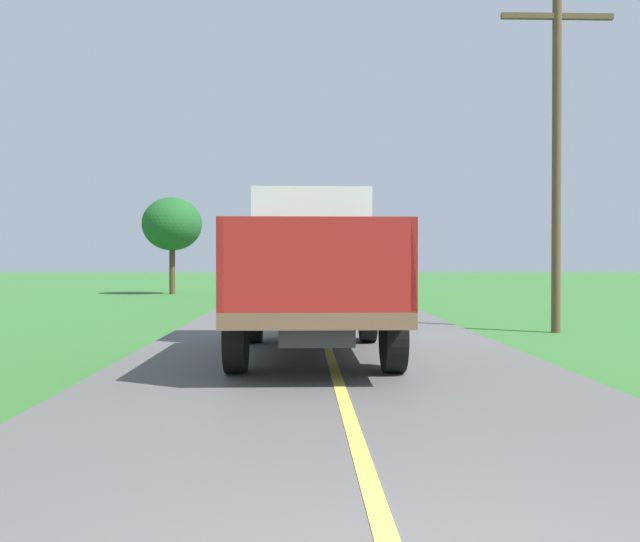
% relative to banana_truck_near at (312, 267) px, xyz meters
% --- Properties ---
extents(banana_truck_near, '(2.38, 5.82, 2.80)m').
position_rel_banana_truck_near_xyz_m(banana_truck_near, '(0.00, 0.00, 0.00)').
color(banana_truck_near, '#2D2D30').
rests_on(banana_truck_near, road_surface).
extents(banana_truck_far, '(2.38, 5.81, 2.80)m').
position_rel_banana_truck_near_xyz_m(banana_truck_far, '(0.31, 13.95, -0.02)').
color(banana_truck_far, '#2D2D30').
rests_on(banana_truck_far, road_surface).
extents(utility_pole_roadside, '(2.49, 0.20, 7.38)m').
position_rel_banana_truck_near_xyz_m(utility_pole_roadside, '(5.46, 3.14, 2.57)').
color(utility_pole_roadside, brown).
rests_on(utility_pole_roadside, ground).
extents(roadside_tree_near_left, '(2.90, 2.90, 4.75)m').
position_rel_banana_truck_near_xyz_m(roadside_tree_near_left, '(-6.51, 21.16, 1.95)').
color(roadside_tree_near_left, '#4C3823').
rests_on(roadside_tree_near_left, ground).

